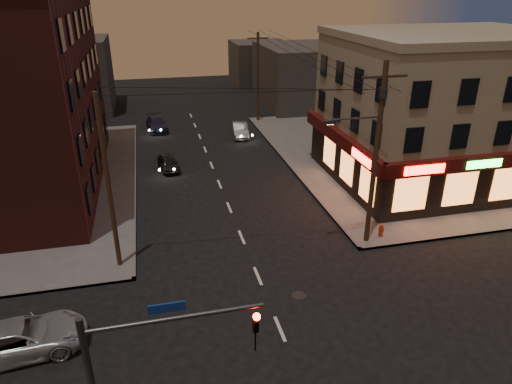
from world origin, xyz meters
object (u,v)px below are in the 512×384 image
object	(u,v)px
suv_cross	(21,338)
fire_hydrant	(381,230)
sedan_far	(157,124)
sedan_near	(168,163)
sedan_mid	(240,130)

from	to	relation	value
suv_cross	fire_hydrant	bearing A→B (deg)	-81.36
sedan_far	fire_hydrant	distance (m)	27.74
sedan_near	fire_hydrant	xyz separation A→B (m)	(11.25, -13.85, 0.00)
sedan_mid	sedan_far	world-z (taller)	sedan_mid
sedan_far	sedan_near	bearing A→B (deg)	-94.53
sedan_near	suv_cross	bearing A→B (deg)	-118.16
suv_cross	sedan_near	bearing A→B (deg)	-26.64
sedan_near	sedan_far	xyz separation A→B (m)	(-0.47, 11.29, 0.05)
sedan_mid	sedan_near	bearing A→B (deg)	-128.88
sedan_near	sedan_mid	bearing A→B (deg)	37.08
sedan_near	fire_hydrant	world-z (taller)	sedan_near
sedan_near	sedan_mid	xyz separation A→B (m)	(7.31, 7.32, 0.08)
sedan_mid	fire_hydrant	world-z (taller)	sedan_mid
sedan_far	fire_hydrant	xyz separation A→B (m)	(11.72, -25.14, -0.05)
suv_cross	fire_hydrant	xyz separation A→B (m)	(18.15, 4.89, -0.11)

